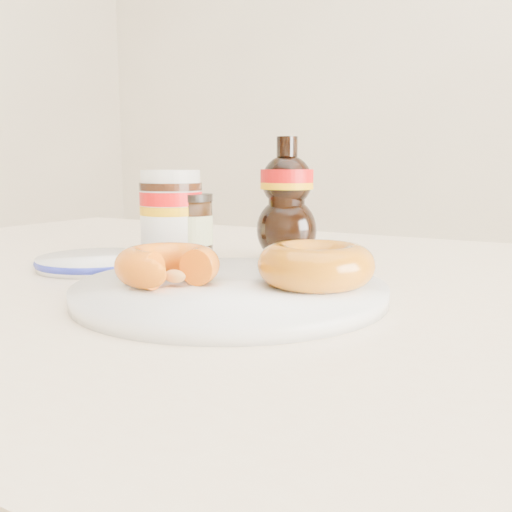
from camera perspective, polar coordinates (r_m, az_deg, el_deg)
The scene contains 8 objects.
dining_table at distance 0.71m, azimuth -1.49°, elevation -8.37°, with size 1.40×0.90×0.75m.
plate at distance 0.56m, azimuth -2.59°, elevation -3.42°, with size 0.30×0.30×0.02m.
donut_bitten at distance 0.56m, azimuth -8.83°, elevation -0.89°, with size 0.10×0.10×0.04m, color orange.
donut_whole at distance 0.55m, azimuth 6.01°, elevation -0.88°, with size 0.11×0.11×0.04m, color #955609.
nutella_jar at distance 0.80m, azimuth -8.47°, elevation 4.49°, with size 0.09×0.09×0.12m.
syrup_bottle at distance 0.79m, azimuth 3.09°, elevation 5.75°, with size 0.09×0.07×0.17m, color black, non-canonical shape.
dark_jar at distance 0.80m, azimuth -6.32°, elevation 2.89°, with size 0.06×0.06×0.09m.
blue_rim_saucer at distance 0.75m, azimuth -15.59°, elevation -0.53°, with size 0.15×0.15×0.02m.
Camera 1 is at (0.36, -0.47, 0.88)m, focal length 40.00 mm.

